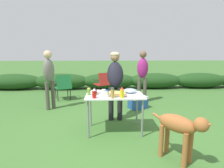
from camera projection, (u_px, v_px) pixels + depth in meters
ground_plane at (115, 131)px, 3.48m from camera, size 60.00×60.00×0.00m
shrub_hedge at (109, 81)px, 7.50m from camera, size 14.40×0.90×0.66m
folding_table at (115, 99)px, 3.36m from camera, size 1.10×0.64×0.74m
food_tray at (118, 94)px, 3.31m from camera, size 0.34×0.29×0.06m
plate_stack at (97, 92)px, 3.47m from camera, size 0.22×0.22×0.05m
mixing_bowl at (130, 91)px, 3.51m from camera, size 0.26×0.26×0.08m
paper_cup_stack at (104, 93)px, 3.23m from camera, size 0.08×0.08×0.13m
spice_jar at (112, 93)px, 3.07m from camera, size 0.07×0.07×0.19m
bbq_sauce_bottle at (95, 92)px, 3.31m from camera, size 0.07×0.07×0.15m
mayo_bottle at (107, 93)px, 3.15m from camera, size 0.08×0.08×0.15m
mustard_bottle at (122, 93)px, 3.09m from camera, size 0.07×0.07×0.20m
ketchup_bottle at (94, 93)px, 3.09m from camera, size 0.07×0.07×0.18m
relish_jar at (89, 92)px, 3.31m from camera, size 0.06×0.06×0.14m
standing_person_in_navy_coat at (115, 78)px, 3.98m from camera, size 0.37×0.48×1.55m
standing_person_in_gray_fleece at (143, 72)px, 5.32m from camera, size 0.34×0.25×1.58m
standing_person_in_red_jacket at (49, 74)px, 4.66m from camera, size 0.38×0.39×1.59m
dog at (180, 127)px, 2.43m from camera, size 0.60×0.72×0.74m
camp_chair_green_behind_table at (63, 86)px, 5.67m from camera, size 0.66×0.73×0.83m
camp_chair_near_hedge at (103, 83)px, 6.29m from camera, size 0.68×0.74×0.83m
cooler_box at (138, 102)px, 4.86m from camera, size 0.57×0.49×0.34m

